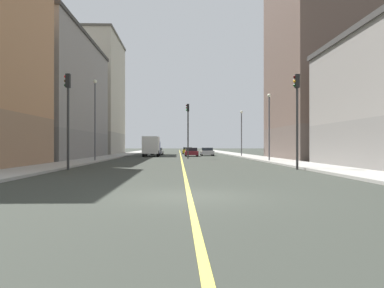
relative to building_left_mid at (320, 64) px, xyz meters
name	(u,v)px	position (x,y,z in m)	size (l,w,h in m)	color
ground_plane	(189,196)	(-15.99, -32.61, -10.95)	(400.00, 400.00, 0.00)	#30332D
sidewalk_left	(242,155)	(-6.45, 16.39, -10.88)	(3.25, 168.00, 0.15)	#9E9B93
sidewalk_right	(119,155)	(-25.52, 16.39, -10.88)	(3.25, 168.00, 0.15)	#9E9B93
lane_center_stripe	(181,156)	(-15.99, 16.39, -10.94)	(0.16, 154.00, 0.01)	#E5D14C
building_left_mid	(320,64)	(0.00, 0.00, 0.00)	(9.96, 16.35, 21.88)	brown
building_right_midblock	(50,98)	(-31.98, 3.52, -3.54)	(9.96, 25.00, 14.80)	slate
building_right_distant	(92,96)	(-31.98, 27.06, -0.40)	(9.96, 17.25, 21.07)	#9D9688
traffic_light_left_near	(297,108)	(-8.49, -19.13, -6.89)	(0.40, 0.32, 6.32)	#2D2D2D
traffic_light_right_near	(68,108)	(-23.52, -19.13, -6.92)	(0.40, 0.32, 6.25)	#2D2D2D
traffic_light_median_far	(188,124)	(-15.20, 2.70, -6.72)	(0.40, 0.32, 6.61)	#2D2D2D
street_lamp_left_near	(269,119)	(-7.47, -6.69, -6.81)	(0.36, 0.36, 6.52)	#4C4C51
street_lamp_right_near	(95,112)	(-24.50, -6.02, -6.08)	(0.36, 0.36, 7.89)	#4C4C51
street_lamp_left_far	(241,128)	(-7.47, 10.41, -6.90)	(0.36, 0.36, 6.34)	#4C4C51
car_white	(157,151)	(-19.95, 22.37, -10.35)	(2.04, 4.10, 1.20)	white
car_maroon	(191,152)	(-14.46, 12.59, -10.34)	(1.93, 4.13, 1.27)	maroon
car_silver	(207,152)	(-11.89, 16.53, -10.34)	(1.97, 4.48, 1.24)	silver
car_yellow	(187,151)	(-14.69, 28.59, -10.32)	(1.84, 4.30, 1.25)	gold
box_truck	(152,146)	(-20.26, 12.87, -9.42)	(2.31, 7.58, 2.85)	navy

